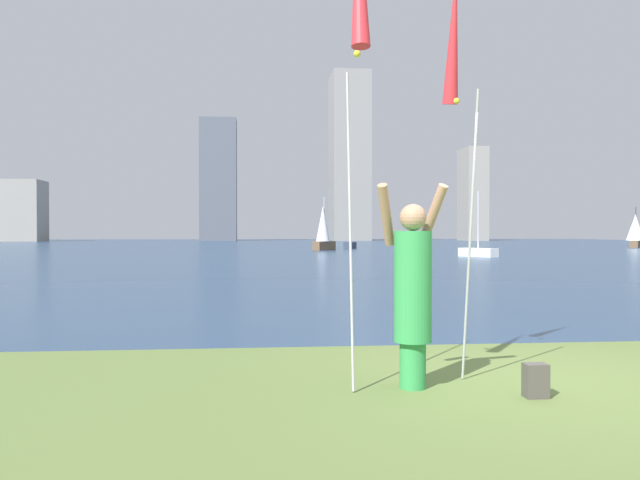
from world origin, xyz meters
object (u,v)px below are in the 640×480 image
Objects in this scene: bag at (536,381)px; sailboat_6 at (478,252)px; person at (413,287)px; kite_flag_right at (454,41)px; sailboat_0 at (635,231)px; sailboat_1 at (323,229)px; sailboat_7 at (350,244)px.

bag is 0.08× the size of sailboat_6.
person reaches higher than bag.
person is 1.32m from bag.
kite_flag_right reaches higher than sailboat_0.
sailboat_0 is 0.99× the size of sailboat_6.
sailboat_1 is 5.45m from sailboat_7.
kite_flag_right is at bearing -109.55° from sailboat_6.
kite_flag_right is 14.14× the size of bag.
sailboat_7 is at bearing 82.93° from kite_flag_right.
person is 0.32× the size of sailboat_7.
kite_flag_right is 31.93m from sailboat_6.
sailboat_1 is at bearing -121.10° from sailboat_7.
kite_flag_right is 59.32m from sailboat_0.
sailboat_0 is 0.62× the size of sailboat_7.
sailboat_7 is at bearing 58.90° from sailboat_1.
person is 49.53m from sailboat_7.
sailboat_7 is at bearing 103.99° from sailboat_6.
sailboat_6 reaches higher than person.
sailboat_1 is at bearing 85.74° from kite_flag_right.
sailboat_1 is (2.87, 44.99, 1.47)m from bag.
sailboat_6 is at bearing -137.11° from sailboat_0.
sailboat_6 is (10.63, 29.95, -3.05)m from kite_flag_right.
kite_flag_right is 1.11× the size of sailboat_6.
sailboat_7 is at bearing -176.99° from sailboat_0.
bag is 0.05× the size of sailboat_7.
sailboat_0 is (32.07, 49.87, -1.82)m from kite_flag_right.
sailboat_0 is 0.90× the size of sailboat_1.
kite_flag_right is 0.70× the size of sailboat_7.
kite_flag_right is (0.56, 0.59, 2.41)m from person.
sailboat_1 is 1.10× the size of sailboat_6.
sailboat_6 is at bearing 71.74° from bag.
kite_flag_right is at bearing 111.48° from bag.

